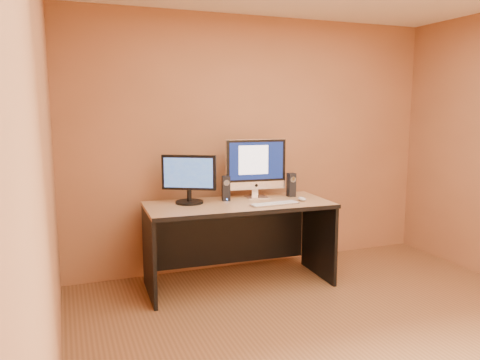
{
  "coord_description": "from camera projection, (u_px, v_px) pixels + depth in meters",
  "views": [
    {
      "loc": [
        -1.92,
        -2.54,
        1.67
      ],
      "look_at": [
        -0.44,
        1.35,
        1.03
      ],
      "focal_mm": 35.0,
      "sensor_mm": 36.0,
      "label": 1
    }
  ],
  "objects": [
    {
      "name": "walls",
      "position": [
        375.0,
        165.0,
        3.08
      ],
      "size": [
        4.0,
        4.0,
        2.6
      ],
      "primitive_type": null,
      "color": "#9E643F",
      "rests_on": "ground"
    },
    {
      "name": "desk",
      "position": [
        239.0,
        244.0,
        4.41
      ],
      "size": [
        1.75,
        0.82,
        0.79
      ],
      "primitive_type": null,
      "rotation": [
        0.0,
        0.0,
        -0.04
      ],
      "color": "tan",
      "rests_on": "ground"
    },
    {
      "name": "keyboard",
      "position": [
        275.0,
        204.0,
        4.28
      ],
      "size": [
        0.47,
        0.16,
        0.02
      ],
      "primitive_type": "cube",
      "rotation": [
        0.0,
        0.0,
        0.07
      ],
      "color": "#B1B1B5",
      "rests_on": "desk"
    },
    {
      "name": "imac",
      "position": [
        257.0,
        168.0,
        4.58
      ],
      "size": [
        0.63,
        0.28,
        0.59
      ],
      "primitive_type": null,
      "rotation": [
        0.0,
        0.0,
        -0.09
      ],
      "color": "silver",
      "rests_on": "desk"
    },
    {
      "name": "speaker_right",
      "position": [
        291.0,
        185.0,
        4.67
      ],
      "size": [
        0.07,
        0.08,
        0.24
      ],
      "primitive_type": null,
      "rotation": [
        0.0,
        0.0,
        -0.01
      ],
      "color": "black",
      "rests_on": "desk"
    },
    {
      "name": "cable_a",
      "position": [
        258.0,
        195.0,
        4.72
      ],
      "size": [
        0.05,
        0.23,
        0.01
      ],
      "primitive_type": "cylinder",
      "rotation": [
        1.57,
        0.0,
        0.16
      ],
      "color": "black",
      "rests_on": "desk"
    },
    {
      "name": "speaker_left",
      "position": [
        226.0,
        188.0,
        4.46
      ],
      "size": [
        0.09,
        0.09,
        0.24
      ],
      "primitive_type": null,
      "rotation": [
        0.0,
        0.0,
        -0.17
      ],
      "color": "black",
      "rests_on": "desk"
    },
    {
      "name": "cable_b",
      "position": [
        250.0,
        195.0,
        4.72
      ],
      "size": [
        0.12,
        0.16,
        0.01
      ],
      "primitive_type": "cylinder",
      "rotation": [
        1.57,
        0.0,
        -0.62
      ],
      "color": "black",
      "rests_on": "desk"
    },
    {
      "name": "second_monitor",
      "position": [
        189.0,
        179.0,
        4.31
      ],
      "size": [
        0.58,
        0.47,
        0.45
      ],
      "primitive_type": null,
      "rotation": [
        0.0,
        0.0,
        -0.49
      ],
      "color": "black",
      "rests_on": "desk"
    },
    {
      "name": "mouse",
      "position": [
        302.0,
        199.0,
        4.46
      ],
      "size": [
        0.07,
        0.11,
        0.04
      ],
      "primitive_type": "ellipsoid",
      "rotation": [
        0.0,
        0.0,
        0.07
      ],
      "color": "silver",
      "rests_on": "desk"
    },
    {
      "name": "floor",
      "position": [
        367.0,
        349.0,
        3.28
      ],
      "size": [
        4.0,
        4.0,
        0.0
      ],
      "primitive_type": "plane",
      "color": "brown",
      "rests_on": "ground"
    }
  ]
}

